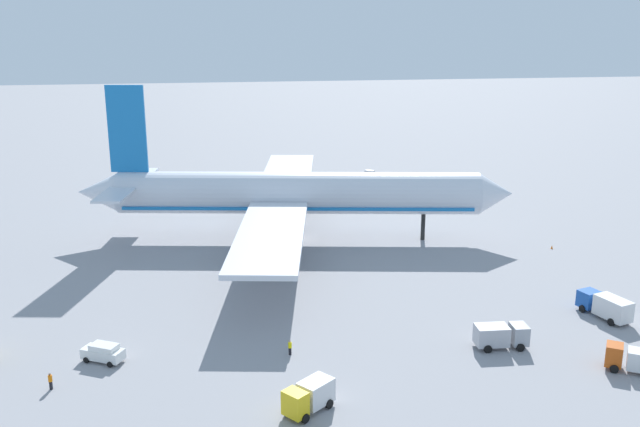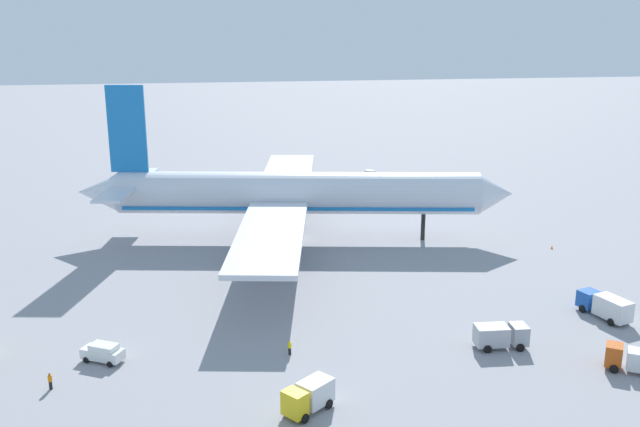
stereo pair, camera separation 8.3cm
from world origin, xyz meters
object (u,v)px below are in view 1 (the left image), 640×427
service_truck_2 (501,335)px  service_truck_3 (309,396)px  baggage_cart_1 (140,176)px  service_truck_0 (606,305)px  airliner (291,194)px  baggage_cart_0 (370,173)px  traffic_cone_1 (552,247)px  service_van (103,352)px  service_truck_1 (634,359)px  ground_worker_3 (50,381)px  ground_worker_0 (290,347)px

service_truck_2 → service_truck_3: (-22.76, -9.54, 0.08)m
baggage_cart_1 → service_truck_0: bearing=-54.4°
service_truck_3 → airliner: bearing=84.8°
baggage_cart_1 → airliner: bearing=-60.0°
baggage_cart_0 → traffic_cone_1: size_ratio=4.99×
airliner → baggage_cart_1: 57.33m
service_truck_0 → service_van: bearing=-178.2°
service_truck_0 → baggage_cart_0: size_ratio=2.66×
service_truck_3 → traffic_cone_1: (44.89, 40.91, -1.29)m
service_truck_1 → service_truck_0: bearing=70.6°
baggage_cart_1 → ground_worker_3: size_ratio=1.60×
service_truck_1 → service_truck_2: service_truck_1 is taller
baggage_cart_1 → baggage_cart_0: bearing=-6.0°
ground_worker_3 → traffic_cone_1: ground_worker_3 is taller
ground_worker_3 → service_truck_0: bearing=6.4°
baggage_cart_1 → service_truck_3: bearing=-76.9°
service_truck_0 → traffic_cone_1: (6.30, 25.83, -1.32)m
service_truck_2 → service_truck_3: service_truck_3 is taller
baggage_cart_1 → ground_worker_3: bearing=-90.5°
service_truck_2 → ground_worker_3: 47.24m
service_truck_2 → ground_worker_3: service_truck_2 is taller
airliner → ground_worker_3: size_ratio=41.76×
service_van → baggage_cart_1: size_ratio=1.73×
service_van → baggage_cart_0: service_van is taller
service_truck_3 → traffic_cone_1: size_ratio=9.75×
service_truck_3 → service_van: service_truck_3 is taller
airliner → ground_worker_3: 53.91m
baggage_cart_0 → ground_worker_3: 103.12m
service_truck_1 → baggage_cart_0: service_truck_1 is taller
service_truck_0 → traffic_cone_1: 26.62m
baggage_cart_1 → ground_worker_0: bearing=-75.6°
traffic_cone_1 → service_truck_2: bearing=-125.2°
service_truck_1 → service_truck_2: bearing=146.3°
service_truck_0 → service_truck_2: bearing=-160.7°
service_truck_1 → baggage_cart_0: 94.71m
service_truck_1 → traffic_cone_1: (10.87, 38.86, -1.18)m
service_van → ground_worker_0: 19.80m
service_truck_2 → service_van: bearing=175.1°
ground_worker_0 → traffic_cone_1: bearing=33.0°
service_truck_2 → traffic_cone_1: bearing=54.8°
service_van → ground_worker_0: size_ratio=2.87×
baggage_cart_1 → ground_worker_3: ground_worker_3 is taller
airliner → service_truck_2: airliner is taller
baggage_cart_0 → baggage_cart_1: size_ratio=0.99×
airliner → service_truck_2: size_ratio=12.39×
airliner → service_van: airliner is taller
service_truck_1 → service_van: size_ratio=1.18×
service_truck_1 → airliner: bearing=120.0°
airliner → baggage_cart_0: (23.55, 43.81, -6.82)m
baggage_cart_1 → service_truck_2: bearing=-63.3°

